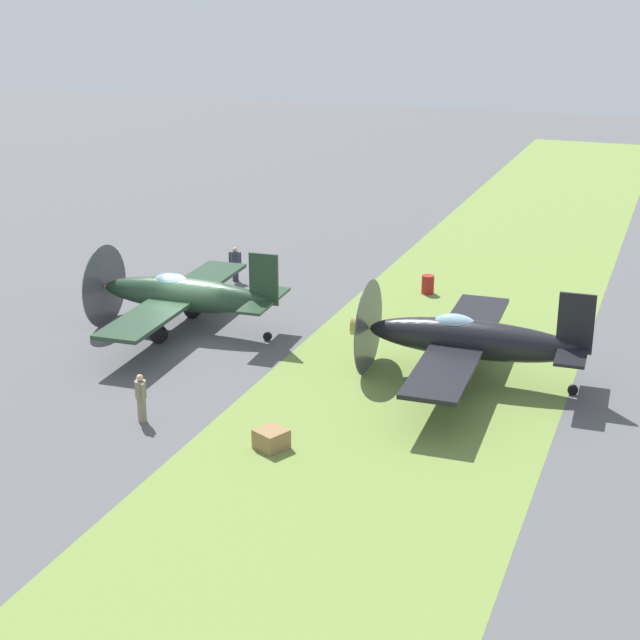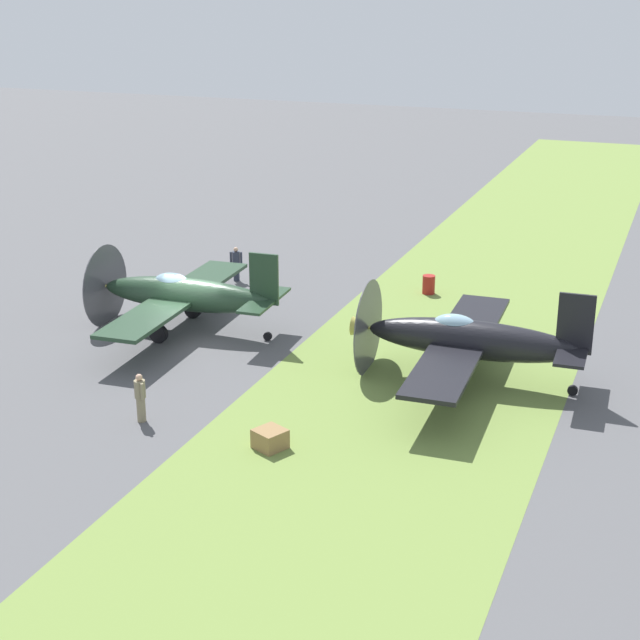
# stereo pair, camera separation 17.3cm
# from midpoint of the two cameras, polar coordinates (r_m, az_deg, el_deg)

# --- Properties ---
(ground_plane) EXTENTS (160.00, 160.00, 0.00)m
(ground_plane) POSITION_cam_midpoint_polar(r_m,az_deg,el_deg) (40.70, -8.04, -1.06)
(ground_plane) COLOR #515154
(grass_verge) EXTENTS (120.00, 11.00, 0.01)m
(grass_verge) POSITION_cam_midpoint_polar(r_m,az_deg,el_deg) (37.04, 6.01, -3.07)
(grass_verge) COLOR olive
(grass_verge) RESTS_ON ground
(airplane_lead) EXTENTS (10.97, 8.68, 3.91)m
(airplane_lead) POSITION_cam_midpoint_polar(r_m,az_deg,el_deg) (41.00, -8.27, 1.51)
(airplane_lead) COLOR #233D28
(airplane_lead) RESTS_ON ground
(airplane_wingman) EXTENTS (11.21, 8.89, 4.00)m
(airplane_wingman) POSITION_cam_midpoint_polar(r_m,az_deg,el_deg) (35.79, 8.65, -1.13)
(airplane_wingman) COLOR black
(airplane_wingman) RESTS_ON ground
(ground_crew_chief) EXTENTS (0.45, 0.50, 1.73)m
(ground_crew_chief) POSITION_cam_midpoint_polar(r_m,az_deg,el_deg) (32.99, -10.72, -4.51)
(ground_crew_chief) COLOR #847A5B
(ground_crew_chief) RESTS_ON ground
(ground_crew_mechanic) EXTENTS (0.38, 0.61, 1.73)m
(ground_crew_mechanic) POSITION_cam_midpoint_polar(r_m,az_deg,el_deg) (47.97, -5.16, 3.37)
(ground_crew_mechanic) COLOR #2D3342
(ground_crew_mechanic) RESTS_ON ground
(fuel_drum) EXTENTS (0.60, 0.60, 0.90)m
(fuel_drum) POSITION_cam_midpoint_polar(r_m,az_deg,el_deg) (46.22, 6.31, 2.11)
(fuel_drum) COLOR maroon
(fuel_drum) RESTS_ON ground
(supply_crate) EXTENTS (1.19, 1.19, 0.64)m
(supply_crate) POSITION_cam_midpoint_polar(r_m,az_deg,el_deg) (30.94, -3.07, -7.07)
(supply_crate) COLOR olive
(supply_crate) RESTS_ON ground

